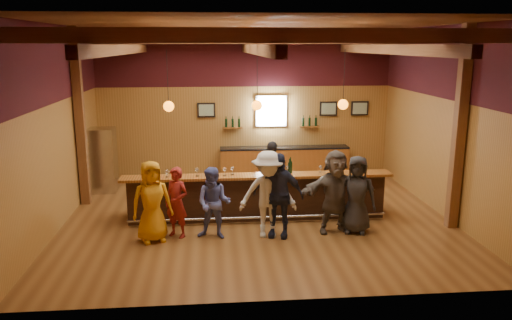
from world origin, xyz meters
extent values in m
plane|color=brown|center=(0.00, 0.00, 0.00)|extent=(9.00, 9.00, 0.00)
cube|color=olive|center=(0.00, 4.00, 2.25)|extent=(9.00, 0.04, 4.50)
cube|color=olive|center=(0.00, -4.00, 2.25)|extent=(9.00, 0.04, 4.50)
cube|color=olive|center=(-4.50, 0.00, 2.25)|extent=(0.04, 8.00, 4.50)
cube|color=olive|center=(4.50, 0.00, 2.25)|extent=(0.04, 8.00, 4.50)
cube|color=brown|center=(0.00, 0.00, 4.50)|extent=(9.00, 8.00, 0.04)
cube|color=#3A0F14|center=(0.00, 3.98, 3.65)|extent=(9.00, 0.01, 1.70)
cube|color=#3A0F14|center=(-4.48, 0.00, 3.65)|extent=(0.01, 8.00, 1.70)
cube|color=#3A0F14|center=(4.48, 0.00, 3.65)|extent=(0.01, 8.00, 1.70)
cube|color=brown|center=(-4.35, 1.50, 2.25)|extent=(0.22, 0.22, 4.50)
cube|color=brown|center=(4.35, -1.00, 2.25)|extent=(0.22, 0.22, 4.50)
cube|color=brown|center=(0.00, -3.00, 4.20)|extent=(8.80, 0.20, 0.25)
cube|color=brown|center=(0.00, -1.00, 4.20)|extent=(8.80, 0.20, 0.25)
cube|color=brown|center=(0.00, 1.00, 4.20)|extent=(8.80, 0.20, 0.25)
cube|color=brown|center=(0.00, 3.00, 4.20)|extent=(8.80, 0.20, 0.25)
cube|color=brown|center=(-3.00, 0.00, 3.95)|extent=(0.18, 7.80, 0.22)
cube|color=brown|center=(0.00, 0.00, 3.95)|extent=(0.18, 7.80, 0.22)
cube|color=brown|center=(3.00, 0.00, 3.95)|extent=(0.18, 7.80, 0.22)
cube|color=black|center=(0.00, 0.00, 0.53)|extent=(6.00, 0.60, 1.05)
cube|color=brown|center=(0.00, -0.18, 1.08)|extent=(6.30, 0.50, 0.06)
cube|color=black|center=(0.00, 0.38, 0.93)|extent=(6.00, 0.48, 0.05)
cube|color=black|center=(0.00, 0.38, 0.45)|extent=(6.00, 0.48, 0.90)
cube|color=silver|center=(2.00, 0.38, 0.88)|extent=(0.45, 0.40, 0.14)
cube|color=silver|center=(2.50, 0.38, 0.88)|extent=(0.45, 0.40, 0.14)
cylinder|color=silver|center=(0.00, -0.42, 0.15)|extent=(6.00, 0.06, 0.06)
cube|color=brown|center=(1.20, 3.72, 0.45)|extent=(4.00, 0.50, 0.90)
cube|color=black|center=(1.20, 3.72, 0.93)|extent=(4.00, 0.52, 0.05)
cube|color=silver|center=(0.80, 3.95, 2.05)|extent=(0.95, 0.08, 0.95)
cube|color=white|center=(0.80, 3.90, 2.05)|extent=(0.78, 0.01, 0.78)
cube|color=black|center=(-1.20, 3.94, 2.10)|extent=(0.55, 0.04, 0.45)
cube|color=silver|center=(-1.20, 3.92, 2.10)|extent=(0.45, 0.01, 0.35)
cube|color=black|center=(2.60, 3.94, 2.10)|extent=(0.55, 0.04, 0.45)
cube|color=silver|center=(2.60, 3.92, 2.10)|extent=(0.45, 0.01, 0.35)
cube|color=black|center=(3.60, 3.94, 2.10)|extent=(0.55, 0.04, 0.45)
cube|color=silver|center=(3.60, 3.92, 2.10)|extent=(0.45, 0.01, 0.35)
cube|color=brown|center=(-0.40, 3.88, 1.55)|extent=(0.60, 0.18, 0.04)
cylinder|color=black|center=(-0.60, 3.88, 1.70)|extent=(0.07, 0.07, 0.26)
cylinder|color=black|center=(-0.40, 3.88, 1.70)|extent=(0.07, 0.07, 0.26)
cylinder|color=black|center=(-0.20, 3.88, 1.70)|extent=(0.07, 0.07, 0.26)
cube|color=brown|center=(2.00, 3.88, 1.55)|extent=(0.60, 0.18, 0.04)
cylinder|color=black|center=(1.80, 3.88, 1.70)|extent=(0.07, 0.07, 0.26)
cylinder|color=black|center=(2.00, 3.88, 1.70)|extent=(0.07, 0.07, 0.26)
cylinder|color=black|center=(2.20, 3.88, 1.70)|extent=(0.07, 0.07, 0.26)
cylinder|color=black|center=(-2.00, 0.00, 3.33)|extent=(0.01, 0.01, 1.25)
sphere|color=orange|center=(-2.00, 0.00, 2.70)|extent=(0.24, 0.24, 0.24)
cylinder|color=black|center=(0.00, 0.00, 3.33)|extent=(0.01, 0.01, 1.25)
sphere|color=orange|center=(0.00, 0.00, 2.70)|extent=(0.24, 0.24, 0.24)
cylinder|color=black|center=(2.00, 0.00, 3.33)|extent=(0.01, 0.01, 1.25)
sphere|color=orange|center=(2.00, 0.00, 2.70)|extent=(0.24, 0.24, 0.24)
cube|color=silver|center=(-4.10, 2.60, 0.90)|extent=(0.70, 0.70, 1.80)
imported|color=orange|center=(-2.32, -1.24, 0.87)|extent=(0.98, 0.80, 1.73)
imported|color=maroon|center=(-1.82, -1.04, 0.77)|extent=(0.67, 0.61, 1.53)
imported|color=#535EA6|center=(-1.03, -1.20, 0.78)|extent=(0.88, 0.76, 1.55)
imported|color=beige|center=(0.12, -1.21, 0.94)|extent=(1.26, 0.78, 1.89)
imported|color=#1C2239|center=(0.34, -1.21, 0.92)|extent=(1.16, 0.72, 1.85)
imported|color=#534B42|center=(1.62, -1.06, 0.92)|extent=(1.77, 0.80, 1.84)
imported|color=#27272A|center=(2.08, -1.13, 0.86)|extent=(0.96, 0.76, 1.72)
imported|color=black|center=(0.51, 1.32, 0.80)|extent=(0.69, 0.59, 1.61)
cylinder|color=olive|center=(0.34, -0.16, 1.23)|extent=(0.21, 0.21, 0.23)
cylinder|color=black|center=(0.78, -0.08, 1.25)|extent=(0.08, 0.08, 0.28)
cylinder|color=black|center=(0.78, -0.08, 1.44)|extent=(0.03, 0.03, 0.10)
cylinder|color=black|center=(0.75, -0.12, 1.24)|extent=(0.08, 0.08, 0.26)
cylinder|color=black|center=(0.75, -0.12, 1.42)|extent=(0.03, 0.03, 0.09)
cylinder|color=silver|center=(-2.50, -0.20, 1.11)|extent=(0.07, 0.07, 0.01)
cylinder|color=silver|center=(-2.50, -0.20, 1.17)|extent=(0.01, 0.01, 0.10)
sphere|color=silver|center=(-2.50, -0.20, 1.25)|extent=(0.08, 0.08, 0.08)
cylinder|color=silver|center=(-2.08, -0.21, 1.11)|extent=(0.07, 0.07, 0.01)
cylinder|color=silver|center=(-2.08, -0.21, 1.17)|extent=(0.01, 0.01, 0.10)
sphere|color=silver|center=(-2.08, -0.21, 1.24)|extent=(0.08, 0.08, 0.08)
cylinder|color=silver|center=(-1.40, -0.19, 1.11)|extent=(0.08, 0.08, 0.01)
cylinder|color=silver|center=(-1.40, -0.19, 1.17)|extent=(0.01, 0.01, 0.11)
sphere|color=silver|center=(-1.40, -0.19, 1.27)|extent=(0.09, 0.09, 0.09)
cylinder|color=silver|center=(-0.77, -0.20, 1.11)|extent=(0.08, 0.08, 0.01)
cylinder|color=silver|center=(-0.77, -0.20, 1.17)|extent=(0.01, 0.01, 0.11)
sphere|color=silver|center=(-0.77, -0.20, 1.27)|extent=(0.09, 0.09, 0.09)
cylinder|color=silver|center=(-0.59, -0.13, 1.11)|extent=(0.08, 0.08, 0.01)
cylinder|color=silver|center=(-0.59, -0.13, 1.17)|extent=(0.01, 0.01, 0.11)
sphere|color=silver|center=(-0.59, -0.13, 1.26)|extent=(0.09, 0.09, 0.09)
cylinder|color=silver|center=(0.71, -0.14, 1.11)|extent=(0.07, 0.07, 0.01)
cylinder|color=silver|center=(0.71, -0.14, 1.17)|extent=(0.01, 0.01, 0.11)
sphere|color=silver|center=(0.71, -0.14, 1.26)|extent=(0.08, 0.08, 0.08)
cylinder|color=silver|center=(1.49, -0.08, 1.11)|extent=(0.06, 0.06, 0.01)
cylinder|color=silver|center=(1.49, -0.08, 1.16)|extent=(0.01, 0.01, 0.09)
sphere|color=silver|center=(1.49, -0.08, 1.24)|extent=(0.07, 0.07, 0.07)
cylinder|color=silver|center=(1.87, -0.16, 1.11)|extent=(0.08, 0.08, 0.01)
cylinder|color=silver|center=(1.87, -0.16, 1.17)|extent=(0.01, 0.01, 0.11)
sphere|color=silver|center=(1.87, -0.16, 1.26)|extent=(0.09, 0.09, 0.09)
camera|label=1|loc=(-1.04, -11.31, 4.06)|focal=35.00mm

